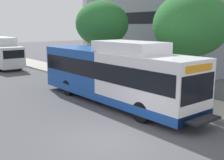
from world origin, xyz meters
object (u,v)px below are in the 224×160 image
object	(u,v)px
street_tree_mid_block	(102,24)
box_truck_background	(2,52)
transit_bus	(113,74)
street_tree_near_stop	(191,25)

from	to	relation	value
street_tree_mid_block	box_truck_background	xyz separation A→B (m)	(-4.66, 11.67, -2.89)
transit_bus	street_tree_mid_block	world-z (taller)	street_tree_mid_block
transit_bus	street_tree_mid_block	bearing A→B (deg)	57.66
transit_bus	street_tree_near_stop	xyz separation A→B (m)	(4.52, -1.92, 2.82)
street_tree_near_stop	box_truck_background	distance (m)	21.02
box_truck_background	street_tree_mid_block	bearing A→B (deg)	-68.23
transit_bus	street_tree_mid_block	size ratio (longest dim) A/B	1.92
transit_bus	box_truck_background	size ratio (longest dim) A/B	1.75
street_tree_near_stop	street_tree_mid_block	distance (m)	8.57
transit_bus	street_tree_near_stop	distance (m)	5.66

